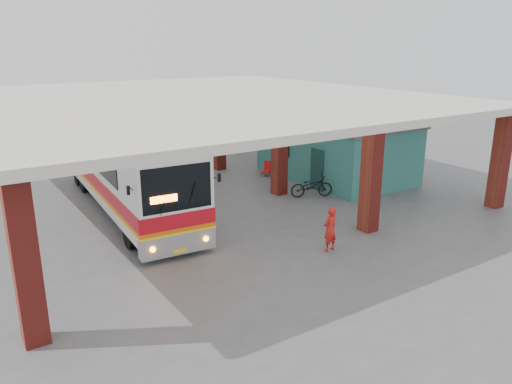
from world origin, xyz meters
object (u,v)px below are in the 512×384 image
object	(u,v)px
coach_bus	(126,169)
motorcycle	(311,186)
red_chair	(267,169)
pedestrian	(330,229)

from	to	relation	value
coach_bus	motorcycle	size ratio (longest dim) A/B	6.35
motorcycle	red_chair	size ratio (longest dim) A/B	2.44
pedestrian	red_chair	world-z (taller)	pedestrian
red_chair	coach_bus	bearing A→B (deg)	167.79
pedestrian	motorcycle	bearing A→B (deg)	-130.34
coach_bus	red_chair	size ratio (longest dim) A/B	15.52
motorcycle	pedestrian	world-z (taller)	pedestrian
coach_bus	motorcycle	distance (m)	8.68
coach_bus	motorcycle	world-z (taller)	coach_bus
coach_bus	red_chair	distance (m)	8.70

